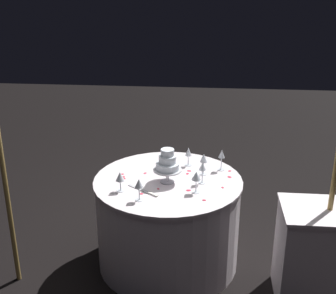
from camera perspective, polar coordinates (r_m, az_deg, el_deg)
name	(u,v)px	position (r m, az deg, el deg)	size (l,w,h in m)	color
ground_plane	(168,260)	(3.91, 0.00, -14.07)	(12.00, 12.00, 0.00)	black
decorative_arch	(163,102)	(2.95, -0.61, 5.74)	(2.35, 0.05, 2.21)	olive
main_table	(168,221)	(3.71, 0.00, -9.35)	(1.16, 1.16, 0.75)	white
side_table	(309,254)	(3.48, 17.37, -12.77)	(0.46, 0.46, 0.74)	white
tiered_cake	(167,163)	(3.43, -0.12, -2.07)	(0.22, 0.22, 0.27)	silver
wine_glass_0	(188,153)	(3.74, 2.58, -0.73)	(0.06, 0.06, 0.16)	silver
wine_glass_1	(120,177)	(3.33, -6.05, -3.79)	(0.07, 0.07, 0.15)	silver
wine_glass_2	(203,167)	(3.44, 4.37, -2.58)	(0.06, 0.06, 0.17)	silver
wine_glass_3	(204,159)	(3.58, 4.51, -1.53)	(0.06, 0.06, 0.18)	silver
wine_glass_4	(196,177)	(3.29, 3.58, -3.75)	(0.07, 0.07, 0.17)	silver
wine_glass_5	(222,155)	(3.68, 6.77, -1.03)	(0.06, 0.06, 0.18)	silver
wine_glass_6	(139,184)	(3.18, -3.67, -4.72)	(0.06, 0.06, 0.17)	silver
cake_knife	(145,191)	(3.35, -2.93, -5.57)	(0.25, 0.19, 0.01)	silver
rose_petal_0	(158,189)	(3.39, -1.24, -5.29)	(0.02, 0.02, 0.00)	#E02D47
rose_petal_1	(145,173)	(3.64, -2.90, -3.31)	(0.03, 0.02, 0.00)	#E02D47
rose_petal_2	(165,171)	(3.68, -0.42, -3.02)	(0.03, 0.02, 0.00)	#E02D47
rose_petal_3	(189,171)	(3.68, 2.69, -3.02)	(0.04, 0.03, 0.00)	#E02D47
rose_petal_4	(189,190)	(3.37, 2.60, -5.46)	(0.04, 0.03, 0.00)	#E02D47
rose_petal_5	(162,155)	(3.98, -0.78, -1.05)	(0.03, 0.02, 0.00)	#E02D47
rose_petal_6	(124,179)	(3.56, -5.61, -4.01)	(0.04, 0.03, 0.00)	#E02D47
rose_petal_7	(204,200)	(3.24, 4.58, -6.69)	(0.03, 0.02, 0.00)	#E02D47
rose_petal_8	(230,177)	(3.60, 7.75, -3.76)	(0.04, 0.03, 0.00)	#E02D47
rose_petal_9	(123,177)	(3.59, -5.73, -3.76)	(0.04, 0.03, 0.00)	#E02D47
rose_petal_10	(223,187)	(3.43, 6.90, -5.08)	(0.03, 0.02, 0.00)	#E02D47
rose_petal_11	(170,172)	(3.65, 0.26, -3.19)	(0.04, 0.03, 0.00)	#E02D47
rose_petal_12	(122,174)	(3.64, -5.78, -3.42)	(0.03, 0.02, 0.00)	#E02D47
rose_petal_13	(165,155)	(3.99, -0.42, -1.03)	(0.03, 0.02, 0.00)	#E02D47
rose_petal_14	(161,174)	(3.62, -0.93, -3.43)	(0.04, 0.03, 0.00)	#E02D47
rose_petal_15	(187,174)	(3.63, 2.47, -3.37)	(0.03, 0.02, 0.00)	#E02D47
rose_petal_16	(230,171)	(3.71, 7.77, -3.01)	(0.03, 0.02, 0.00)	#E02D47
rose_petal_17	(141,194)	(3.32, -3.39, -5.89)	(0.03, 0.02, 0.00)	#E02D47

